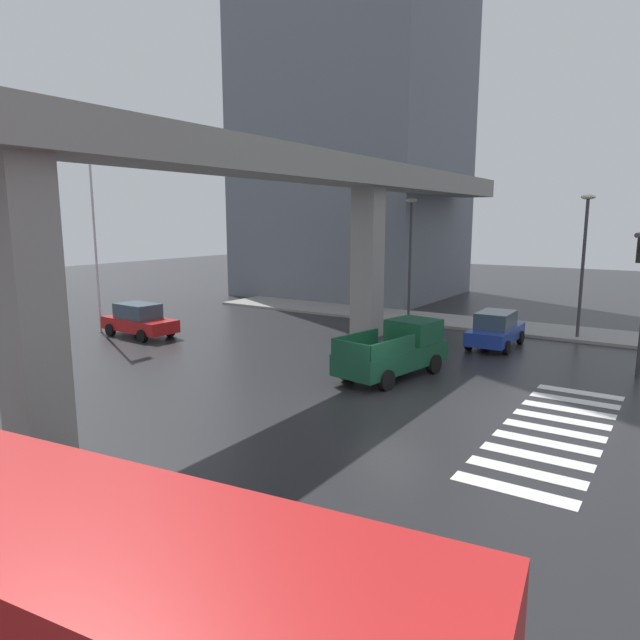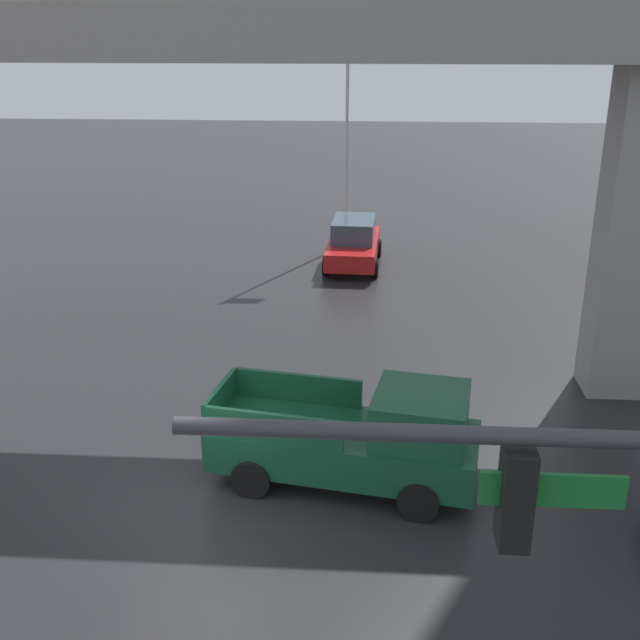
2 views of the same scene
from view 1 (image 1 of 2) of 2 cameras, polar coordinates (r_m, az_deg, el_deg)
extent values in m
plane|color=#232326|center=(19.66, 7.13, -7.93)|extent=(120.00, 120.00, 0.00)
cube|color=silver|center=(14.14, 18.79, -15.81)|extent=(0.55, 2.80, 0.01)
cube|color=silver|center=(15.11, 19.88, -14.13)|extent=(0.55, 2.80, 0.01)
cube|color=silver|center=(16.11, 20.82, -12.66)|extent=(0.55, 2.80, 0.01)
cube|color=silver|center=(17.11, 21.65, -11.35)|extent=(0.55, 2.80, 0.01)
cube|color=silver|center=(18.13, 22.37, -10.19)|extent=(0.55, 2.80, 0.01)
cube|color=silver|center=(19.16, 23.01, -9.15)|extent=(0.55, 2.80, 0.01)
cube|color=silver|center=(20.19, 23.59, -8.22)|extent=(0.55, 2.80, 0.01)
cube|color=silver|center=(21.23, 24.10, -7.38)|extent=(0.55, 2.80, 0.01)
cube|color=silver|center=(22.28, 24.57, -6.61)|extent=(0.55, 2.80, 0.01)
cube|color=gray|center=(22.00, -6.70, 15.74)|extent=(51.76, 2.48, 1.20)
cube|color=gray|center=(16.20, -27.09, 1.07)|extent=(1.30, 1.30, 7.65)
cube|color=gray|center=(29.43, 4.77, 5.70)|extent=(1.30, 1.30, 7.65)
cube|color=gray|center=(34.19, 15.43, -0.37)|extent=(4.00, 36.00, 0.15)
cube|color=#14472D|center=(22.25, 7.21, -3.72)|extent=(5.35, 2.77, 0.80)
cube|color=#14472D|center=(23.23, 9.37, -1.04)|extent=(1.98, 2.02, 0.90)
cube|color=#3F5160|center=(23.61, 10.01, -0.88)|extent=(0.39, 1.66, 0.77)
cube|color=#14472D|center=(21.73, 3.60, -2.09)|extent=(2.63, 0.56, 0.60)
cube|color=#14472D|center=(20.69, 7.33, -2.78)|extent=(2.63, 0.56, 0.60)
cube|color=#14472D|center=(20.17, 3.05, -3.04)|extent=(0.41, 1.74, 0.60)
cylinder|color=black|center=(24.10, 7.68, -3.63)|extent=(0.80, 0.41, 0.76)
cylinder|color=black|center=(23.13, 11.32, -4.32)|extent=(0.80, 0.41, 0.76)
cylinder|color=black|center=(21.69, 2.78, -5.10)|extent=(0.80, 0.41, 0.76)
cylinder|color=black|center=(20.60, 6.61, -5.98)|extent=(0.80, 0.41, 0.76)
cube|color=red|center=(8.21, -27.54, -23.68)|extent=(3.85, 11.03, 2.70)
cube|color=#2D3D4C|center=(7.96, -27.84, -20.83)|extent=(3.82, 10.50, 0.76)
cube|color=#1E3899|center=(28.55, 17.18, -1.31)|extent=(4.33, 1.82, 0.64)
cube|color=#384756|center=(28.33, 17.20, 0.04)|extent=(2.26, 1.53, 0.76)
cylinder|color=black|center=(30.09, 16.24, -1.32)|extent=(0.64, 0.25, 0.64)
cylinder|color=black|center=(29.68, 19.43, -1.65)|extent=(0.64, 0.25, 0.64)
cylinder|color=black|center=(27.59, 14.68, -2.25)|extent=(0.64, 0.25, 0.64)
cylinder|color=black|center=(27.14, 18.15, -2.63)|extent=(0.64, 0.25, 0.64)
cube|color=red|center=(31.18, -17.60, -0.40)|extent=(1.97, 4.38, 0.64)
cube|color=#384756|center=(31.15, -17.78, 0.88)|extent=(1.60, 2.31, 0.76)
cylinder|color=black|center=(30.72, -14.80, -1.02)|extent=(0.27, 0.65, 0.64)
cylinder|color=black|center=(29.68, -17.37, -1.53)|extent=(0.27, 0.65, 0.64)
cylinder|color=black|center=(32.80, -17.75, -0.48)|extent=(0.27, 0.65, 0.64)
cylinder|color=black|center=(31.83, -20.25, -0.93)|extent=(0.27, 0.65, 0.64)
cylinder|color=#38383D|center=(31.34, 24.79, 4.48)|extent=(0.16, 0.16, 7.00)
ellipsoid|color=beige|center=(31.26, 25.28, 11.09)|extent=(0.44, 0.70, 0.24)
cylinder|color=#38383D|center=(33.99, 8.99, 5.64)|extent=(0.16, 0.16, 7.00)
ellipsoid|color=beige|center=(33.91, 9.16, 11.75)|extent=(0.44, 0.70, 0.24)
cylinder|color=silver|center=(32.69, -21.65, 8.15)|extent=(0.12, 0.12, 10.71)
cube|color=red|center=(33.27, -21.41, 16.59)|extent=(1.10, 0.04, 0.70)
camera|label=2|loc=(20.34, 45.11, 14.00)|focal=43.57mm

